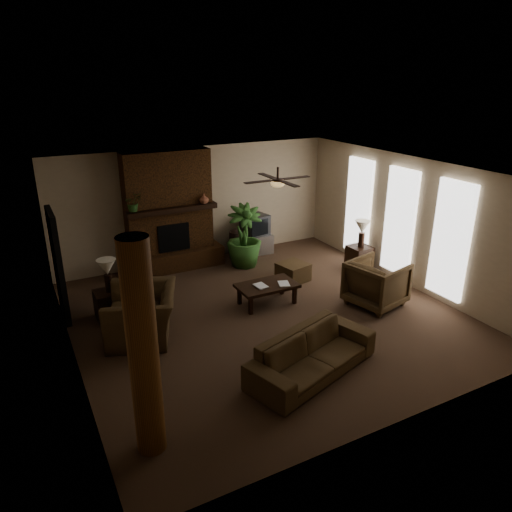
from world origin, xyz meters
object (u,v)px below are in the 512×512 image
tv_stand (255,244)px  floor_vase (236,242)px  side_table_left (109,305)px  floor_plant (244,249)px  lamp_left (107,270)px  ottoman (293,272)px  coffee_table (267,287)px  lamp_right (362,229)px  armchair_left (141,306)px  log_column (143,351)px  side_table_right (359,257)px  sofa (313,348)px  armchair_right (377,281)px

tv_stand → floor_vase: floor_vase is taller
tv_stand → side_table_left: bearing=-151.4°
floor_plant → lamp_left: bearing=-160.5°
ottoman → lamp_left: lamp_left is taller
coffee_table → lamp_right: 3.01m
armchair_left → tv_stand: size_ratio=1.58×
lamp_right → side_table_left: bearing=177.4°
log_column → lamp_right: 7.02m
floor_vase → side_table_right: floor_vase is taller
sofa → lamp_left: lamp_left is taller
floor_plant → lamp_right: size_ratio=2.32×
armchair_right → ottoman: armchair_right is taller
armchair_left → lamp_right: bearing=118.0°
armchair_right → ottoman: 2.02m
ottoman → floor_plant: bearing=113.7°
sofa → armchair_left: bearing=113.7°
side_table_left → floor_plant: bearing=19.1°
log_column → floor_vase: log_column is taller
ottoman → floor_vase: size_ratio=0.78×
armchair_right → lamp_right: 1.98m
sofa → armchair_right: 2.82m
armchair_right → sofa: bearing=105.5°
log_column → side_table_left: (0.27, 3.71, -1.12)m
armchair_right → side_table_left: bearing=54.8°
floor_plant → side_table_left: floor_plant is taller
side_table_left → side_table_right: (5.83, -0.24, 0.00)m
side_table_left → lamp_right: bearing=-2.6°
floor_vase → lamp_left: bearing=-153.0°
floor_plant → side_table_left: (-3.47, -1.20, -0.15)m
sofa → armchair_left: size_ratio=1.67×
tv_stand → ottoman: bearing=-87.1°
lamp_right → armchair_right: bearing=-119.8°
armchair_left → side_table_left: (-0.38, 0.98, -0.31)m
side_table_left → armchair_right: bearing=-21.6°
side_table_left → ottoman: bearing=-1.6°
sofa → floor_vase: bearing=60.2°
armchair_right → floor_vase: bearing=6.6°
tv_stand → side_table_right: size_ratio=1.55×
coffee_table → lamp_left: 3.11m
sofa → coffee_table: (0.54, 2.42, -0.07)m
floor_plant → side_table_right: 2.77m
sofa → floor_plant: sofa is taller
lamp_left → side_table_right: bearing=-2.2°
ottoman → lamp_right: (1.78, -0.15, 0.80)m
armchair_right → lamp_left: (-4.85, 1.92, 0.49)m
sofa → tv_stand: 5.42m
log_column → lamp_right: bearing=29.5°
armchair_left → floor_vase: size_ratio=1.74×
coffee_table → side_table_right: bearing=12.5°
coffee_table → lamp_right: size_ratio=1.85×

